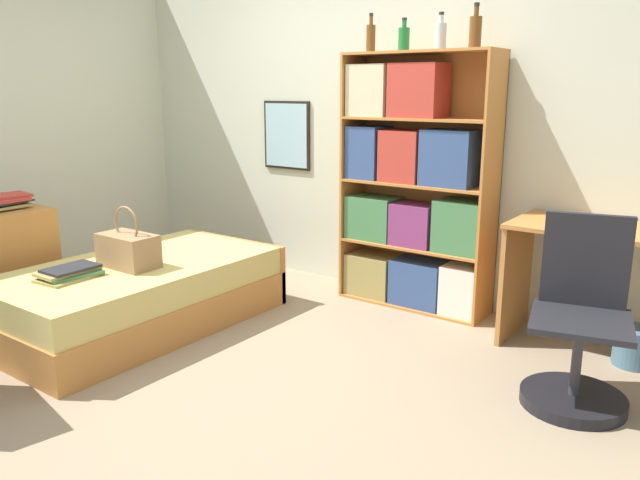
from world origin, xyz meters
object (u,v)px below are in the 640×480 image
bottle_clear (441,35)px  bookcase (412,193)px  bed (141,294)px  bottle_green (371,37)px  bottle_brown (404,38)px  dresser (0,262)px  waste_bin (635,347)px  magazine_pile_on_dresser (2,202)px  desk (631,269)px  desk_chair (578,346)px  bottle_blue (475,31)px  book_stack_on_bed (69,273)px  handbag (128,249)px

bottle_clear → bookcase: bearing=176.3°
bed → bottle_green: 2.37m
bottle_brown → bottle_clear: 0.26m
dresser → waste_bin: 4.15m
bottle_clear → waste_bin: size_ratio=1.02×
bed → magazine_pile_on_dresser: 1.18m
bottle_green → bottle_brown: (0.26, -0.00, -0.02)m
desk → desk_chair: (-0.09, -0.70, -0.25)m
bottle_green → bottle_clear: bottle_green is taller
bottle_clear → magazine_pile_on_dresser: bearing=-142.9°
dresser → desk_chair: size_ratio=0.79×
desk_chair → waste_bin: 0.69m
dresser → waste_bin: size_ratio=3.21×
dresser → bottle_blue: bearing=34.5°
bed → book_stack_on_bed: size_ratio=4.87×
handbag → waste_bin: size_ratio=1.71×
desk_chair → desk: bearing=82.7°
waste_bin → bottle_green: bearing=176.0°
bookcase → waste_bin: (1.55, -0.17, -0.72)m
bottle_brown → desk: bottle_brown is taller
handbag → bottle_clear: bearing=47.2°
bookcase → bottle_brown: 1.06m
bottle_green → desk_chair: bottle_green is taller
bottle_blue → desk: bottle_blue is taller
bed → bookcase: size_ratio=1.03×
bottle_green → waste_bin: size_ratio=1.12×
magazine_pile_on_dresser → desk: 4.06m
magazine_pile_on_dresser → bookcase: bearing=39.4°
book_stack_on_bed → waste_bin: book_stack_on_bed is taller
bed → bottle_blue: 2.76m
bed → waste_bin: bed is taller
bed → bottle_green: (0.91, 1.39, 1.69)m
bed → waste_bin: 3.07m
bottle_clear → dresser: bearing=-142.5°
bottle_green → bottle_blue: (0.77, 0.00, 0.00)m
bottle_brown → desk_chair: size_ratio=0.23×
desk → desk_chair: 0.75m
bottle_brown → waste_bin: bottle_brown is taller
bottle_blue → desk: (1.05, -0.08, -1.36)m
magazine_pile_on_dresser → desk: magazine_pile_on_dresser is taller
handbag → desk: 3.05m
waste_bin → bottle_clear: bearing=173.4°
bookcase → bottle_green: bearing=-173.7°
bottle_green → bed: bearing=-123.0°
bottle_green → desk: size_ratio=0.19×
dresser → handbag: bearing=18.4°
book_stack_on_bed → desk: bearing=32.5°
bottle_clear → desk: bearing=-4.5°
bottle_brown → bottle_blue: bearing=0.5°
magazine_pile_on_dresser → bottle_clear: bottle_clear is taller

